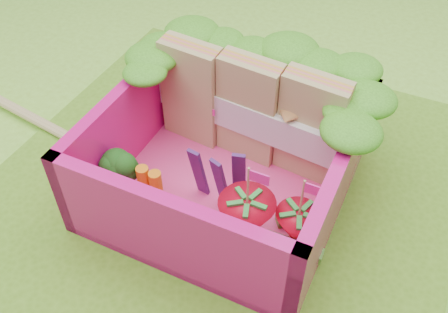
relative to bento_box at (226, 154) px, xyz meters
name	(u,v)px	position (x,y,z in m)	size (l,w,h in m)	color
ground	(227,182)	(-0.03, 0.07, -0.31)	(14.00, 14.00, 0.00)	#82C638
placemat	(227,180)	(-0.03, 0.07, -0.29)	(2.60, 2.60, 0.03)	#5F9B23
bento_floor	(226,185)	(0.00, 0.00, -0.25)	(1.30, 1.30, 0.05)	#EE3C89
bento_box	(226,154)	(0.00, 0.00, 0.00)	(1.30, 1.30, 0.55)	#DF127E
lettuce_ruffle	(260,62)	(0.00, 0.44, 0.33)	(1.43, 0.76, 0.11)	#387E16
sandwich_stack	(250,110)	(0.01, 0.30, 0.09)	(1.17, 0.28, 0.64)	tan
broccoli	(119,167)	(-0.50, -0.31, -0.03)	(0.32, 0.32, 0.27)	#569648
carrot_sticks	(150,186)	(-0.31, -0.31, -0.10)	(0.14, 0.07, 0.24)	orange
purple_wedges	(220,177)	(0.03, -0.14, -0.04)	(0.27, 0.13, 0.38)	#441B60
strawberry_left	(246,221)	(0.26, -0.32, -0.08)	(0.29, 0.29, 0.53)	red
strawberry_right	(297,228)	(0.50, -0.23, -0.10)	(0.23, 0.23, 0.47)	red
snap_peas	(275,233)	(0.39, -0.24, -0.20)	(0.62, 0.58, 0.05)	green
chopsticks	(90,149)	(-0.90, -0.09, -0.25)	(2.42, 0.42, 0.05)	tan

